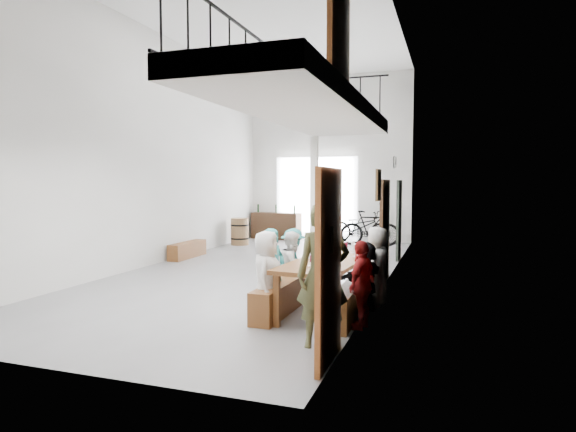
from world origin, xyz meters
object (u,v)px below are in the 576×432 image
(bench_inner, at_px, (284,295))
(serving_counter, at_px, (276,226))
(oak_barrel, at_px, (240,232))
(bicycle_near, at_px, (360,227))
(side_bench, at_px, (188,250))
(host_standing, at_px, (323,275))
(tasting_table, at_px, (328,266))

(bench_inner, height_order, serving_counter, serving_counter)
(oak_barrel, xyz_separation_m, bicycle_near, (3.45, 1.80, 0.10))
(bench_inner, distance_m, oak_barrel, 7.81)
(side_bench, distance_m, host_standing, 7.41)
(side_bench, relative_size, oak_barrel, 1.74)
(serving_counter, bearing_deg, bicycle_near, 4.69)
(host_standing, distance_m, bicycle_near, 10.10)
(oak_barrel, xyz_separation_m, host_standing, (4.79, -8.21, 0.44))
(bench_inner, height_order, host_standing, host_standing)
(bench_inner, distance_m, serving_counter, 9.26)
(side_bench, xyz_separation_m, bicycle_near, (3.67, 4.58, 0.31))
(tasting_table, height_order, side_bench, tasting_table)
(tasting_table, bearing_deg, bench_inner, -168.68)
(bicycle_near, bearing_deg, side_bench, 146.71)
(tasting_table, distance_m, host_standing, 1.51)
(bench_inner, distance_m, bicycle_near, 8.62)
(tasting_table, xyz_separation_m, serving_counter, (-3.95, 8.58, -0.26))
(tasting_table, height_order, bench_inner, tasting_table)
(side_bench, bearing_deg, bench_inner, -44.90)
(serving_counter, bearing_deg, host_standing, -61.40)
(bench_inner, relative_size, serving_counter, 1.18)
(bench_inner, xyz_separation_m, bicycle_near, (-0.37, 8.61, 0.28))
(tasting_table, distance_m, side_bench, 6.16)
(side_bench, bearing_deg, serving_counter, 80.80)
(side_bench, distance_m, bicycle_near, 5.88)
(host_standing, xyz_separation_m, bicycle_near, (-1.33, 10.01, -0.34))
(serving_counter, distance_m, host_standing, 10.93)
(host_standing, bearing_deg, bench_inner, 111.05)
(serving_counter, height_order, host_standing, host_standing)
(oak_barrel, distance_m, serving_counter, 1.92)
(serving_counter, distance_m, bicycle_near, 2.93)
(tasting_table, relative_size, side_bench, 1.61)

